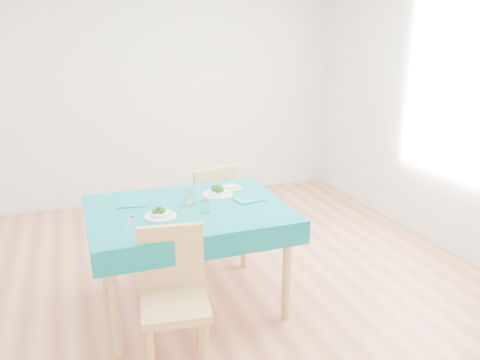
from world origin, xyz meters
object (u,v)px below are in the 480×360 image
object	(u,v)px
chair_far	(205,196)
bowl_near	(160,213)
bowl_far	(218,191)
side_plate	(231,188)
table	(190,257)
chair_near	(175,297)

from	to	relation	value
chair_far	bowl_near	distance (m)	1.10
bowl_far	side_plate	xyz separation A→B (m)	(0.15, 0.12, -0.03)
bowl_near	table	bearing A→B (deg)	27.34
table	bowl_far	world-z (taller)	bowl_far
table	bowl_far	size ratio (longest dim) A/B	6.05
chair_near	bowl_near	xyz separation A→B (m)	(0.04, 0.55, 0.31)
table	bowl_near	bearing A→B (deg)	-152.66
chair_near	bowl_near	size ratio (longest dim) A/B	4.57
chair_far	side_plate	bearing A→B (deg)	83.08
table	side_plate	size ratio (longest dim) A/B	7.63
table	side_plate	bearing A→B (deg)	35.84
chair_far	bowl_near	xyz separation A→B (m)	(-0.56, -0.91, 0.25)
chair_near	chair_far	world-z (taller)	chair_far
chair_near	bowl_far	world-z (taller)	chair_near
bowl_near	bowl_far	xyz separation A→B (m)	(0.49, 0.30, 0.00)
bowl_near	side_plate	xyz separation A→B (m)	(0.64, 0.42, -0.03)
side_plate	chair_near	bearing A→B (deg)	-124.93
table	chair_far	xyz separation A→B (m)	(0.34, 0.80, 0.16)
chair_near	side_plate	distance (m)	1.22
chair_far	side_plate	size ratio (longest dim) A/B	6.06
table	chair_far	distance (m)	0.88
chair_near	bowl_near	world-z (taller)	chair_near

